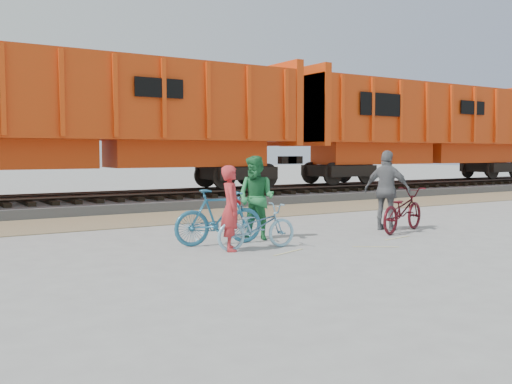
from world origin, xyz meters
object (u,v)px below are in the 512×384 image
at_px(hopper_car_center, 100,116).
at_px(person_woman, 387,190).
at_px(person_man, 256,198).
at_px(person_solo, 231,208).
at_px(bicycle_maroon, 402,210).
at_px(hopper_car_right, 423,127).
at_px(bicycle_teal, 219,217).
at_px(bicycle_blue, 256,227).

distance_m(hopper_car_center, person_woman, 9.77).
bearing_deg(person_man, person_solo, -78.16).
relative_size(bicycle_maroon, person_solo, 1.21).
bearing_deg(person_solo, person_man, -25.51).
distance_m(hopper_car_right, person_woman, 13.88).
height_order(hopper_car_right, bicycle_teal, hopper_car_right).
distance_m(bicycle_teal, person_man, 1.07).
xyz_separation_m(bicycle_blue, bicycle_teal, (-0.36, 0.83, 0.12)).
bearing_deg(hopper_car_right, bicycle_maroon, -139.95).
bearing_deg(bicycle_teal, hopper_car_right, -54.33).
bearing_deg(person_man, person_woman, 55.72).
xyz_separation_m(hopper_car_center, bicycle_maroon, (4.36, -8.95, -2.50)).
xyz_separation_m(bicycle_blue, bicycle_maroon, (4.13, 0.22, 0.07)).
xyz_separation_m(bicycle_teal, person_man, (1.00, 0.20, 0.33)).
xyz_separation_m(bicycle_maroon, person_solo, (-4.63, -0.12, 0.29)).
bearing_deg(person_woman, bicycle_maroon, 167.47).
bearing_deg(bicycle_maroon, bicycle_blue, 73.72).
height_order(bicycle_blue, person_man, person_man).
distance_m(bicycle_maroon, person_man, 3.61).
distance_m(hopper_car_center, person_solo, 9.34).
bearing_deg(hopper_car_center, hopper_car_right, 0.00).
distance_m(person_solo, person_woman, 4.56).
height_order(bicycle_teal, person_woman, person_woman).
bearing_deg(person_man, bicycle_maroon, 49.55).
bearing_deg(person_woman, person_solo, 70.02).
bearing_deg(bicycle_maroon, hopper_car_center, 6.59).
xyz_separation_m(hopper_car_right, bicycle_blue, (-14.77, -9.17, -2.57)).
height_order(bicycle_teal, person_man, person_man).
distance_m(hopper_car_center, bicycle_teal, 8.69).
height_order(bicycle_blue, bicycle_teal, bicycle_teal).
height_order(bicycle_teal, person_solo, person_solo).
bearing_deg(bicycle_teal, bicycle_maroon, -90.88).
bearing_deg(hopper_car_center, bicycle_teal, -90.95).
distance_m(bicycle_teal, person_woman, 4.42).
bearing_deg(bicycle_maroon, person_woman, -5.33).
bearing_deg(bicycle_blue, person_solo, 81.81).
relative_size(bicycle_blue, person_woman, 0.87).
relative_size(bicycle_maroon, person_man, 1.09).
bearing_deg(bicycle_blue, bicycle_maroon, -83.79).
bearing_deg(person_woman, bicycle_blue, 72.22).
bearing_deg(bicycle_blue, person_man, -28.59).
xyz_separation_m(bicycle_blue, person_solo, (-0.50, 0.10, 0.37)).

